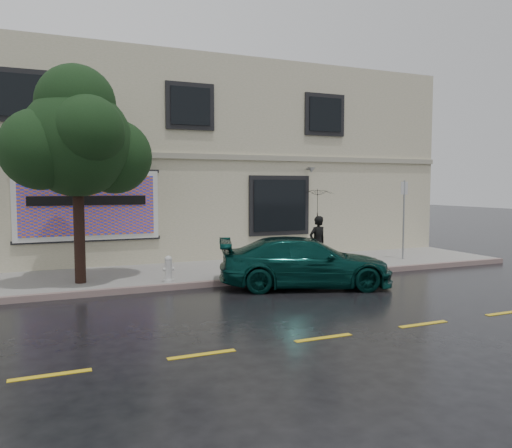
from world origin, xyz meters
name	(u,v)px	position (x,y,z in m)	size (l,w,h in m)	color
ground	(248,297)	(0.00, 0.00, 0.00)	(90.00, 90.00, 0.00)	black
sidewalk	(207,272)	(0.00, 3.25, 0.07)	(20.00, 3.50, 0.15)	#98958F
curb	(227,282)	(0.00, 1.50, 0.07)	(20.00, 0.18, 0.16)	slate
road_marking	(324,338)	(0.00, -3.50, 0.01)	(19.00, 0.12, 0.01)	gold
building	(163,164)	(0.00, 9.00, 3.50)	(20.00, 8.12, 7.00)	beige
billboard	(88,205)	(-3.20, 4.92, 2.05)	(4.30, 0.16, 2.20)	white
car	(306,262)	(1.82, 0.50, 0.65)	(1.98, 4.48, 1.30)	#08332E
pedestrian	(317,243)	(3.05, 2.01, 0.95)	(0.58, 0.38, 1.60)	black
umbrella	(318,203)	(3.05, 2.01, 2.12)	(1.00, 1.00, 0.74)	black
street_tree	(77,143)	(-3.61, 2.58, 3.72)	(2.74, 2.74, 4.96)	black
fire_hydrant	(168,269)	(-1.50, 1.80, 0.49)	(0.28, 0.27, 0.69)	beige
sign_pole	(404,212)	(6.81, 2.73, 1.75)	(0.33, 0.08, 2.67)	gray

